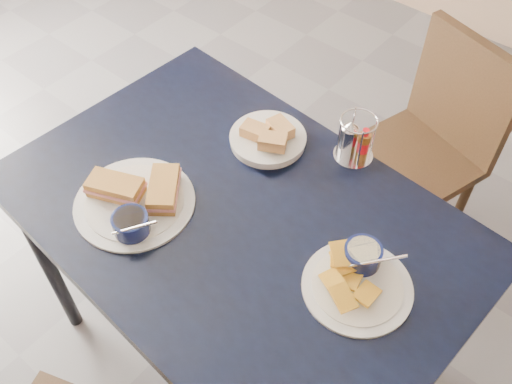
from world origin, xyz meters
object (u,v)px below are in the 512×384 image
Objects in this scene: chair_far at (428,133)px; condiment_caddy at (354,140)px; plantain_plate at (358,274)px; sandwich_plate at (136,200)px; bread_basket at (268,138)px; dining_table at (238,229)px.

condiment_caddy is (-0.03, -0.50, 0.32)m from chair_far.
chair_far is 3.30× the size of plantain_plate.
sandwich_plate and plantain_plate have the same top height.
sandwich_plate is 1.51× the size of bread_basket.
chair_far is 0.60m from condiment_caddy.
dining_table is at bearing 34.46° from sandwich_plate.
plantain_plate is at bearing -76.27° from chair_far.
plantain_plate is 1.88× the size of condiment_caddy.
dining_table is 0.89m from chair_far.
chair_far is 0.72m from bread_basket.
plantain_plate is (0.55, 0.18, -0.00)m from sandwich_plate.
sandwich_plate is (-0.21, -0.15, 0.09)m from dining_table.
chair_far is at bearing 86.53° from condiment_caddy.
dining_table is 0.28m from bread_basket.
sandwich_plate is 0.58m from plantain_plate.
plantain_plate is at bearing 18.09° from sandwich_plate.
bread_basket is at bearing -151.25° from condiment_caddy.
dining_table is 0.40m from condiment_caddy.
sandwich_plate reaches higher than chair_far.
dining_table is at bearing -174.14° from plantain_plate.
dining_table is 3.93× the size of sandwich_plate.
sandwich_plate is at bearing -106.27° from bread_basket.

